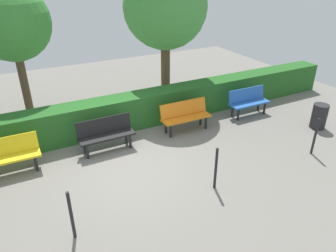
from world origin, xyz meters
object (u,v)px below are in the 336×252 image
bench_yellow (7,155)px  tree_near (165,7)px  bench_blue (248,101)px  bench_orange (185,115)px  bench_black (106,133)px  tree_mid (11,23)px  trash_bin (319,116)px

bench_yellow → tree_near: bearing=-155.3°
bench_blue → tree_near: 3.99m
bench_orange → bench_black: (2.38, 0.00, -0.00)m
bench_black → tree_near: (-2.97, -2.39, 2.67)m
bench_yellow → bench_orange: bearing=-179.7°
tree_mid → tree_near: bearing=170.7°
bench_blue → tree_mid: 7.40m
bench_orange → bench_yellow: size_ratio=1.04×
bench_blue → bench_yellow: same height
bench_blue → bench_yellow: (7.05, -0.04, 0.00)m
bench_blue → bench_black: (4.71, -0.00, 0.00)m
trash_bin → bench_yellow: bearing=-11.9°
bench_yellow → tree_mid: size_ratio=0.36×
bench_yellow → trash_bin: size_ratio=1.93×
bench_black → tree_mid: tree_mid is taller
bench_orange → bench_yellow: bearing=0.3°
bench_orange → trash_bin: 3.98m
bench_yellow → trash_bin: bearing=168.8°
tree_near → bench_orange: bearing=76.1°
bench_yellow → trash_bin: bench_yellow is taller
bench_black → trash_bin: bearing=164.0°
bench_yellow → trash_bin: (-8.30, 1.75, -0.11)m
bench_black → bench_yellow: bearing=-0.9°
bench_blue → trash_bin: bench_blue is taller
bench_yellow → tree_near: tree_near is taller
tree_mid → bench_blue: bearing=153.4°
bench_blue → bench_black: size_ratio=0.95×
bench_black → trash_bin: size_ratio=1.95×
bench_black → tree_near: tree_near is taller
tree_near → trash_bin: size_ratio=6.11×
bench_blue → trash_bin: bearing=127.0°
bench_orange → bench_black: bearing=0.8°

